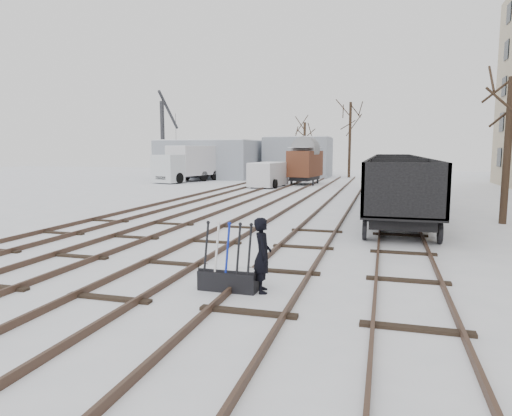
# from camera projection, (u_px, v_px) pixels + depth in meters

# --- Properties ---
(ground) EXTENTS (120.00, 120.00, 0.00)m
(ground) POSITION_uv_depth(u_px,v_px,m) (174.00, 264.00, 12.26)
(ground) COLOR white
(ground) RESTS_ON ground
(tracks) EXTENTS (13.90, 52.00, 0.16)m
(tracks) POSITION_uv_depth(u_px,v_px,m) (283.00, 204.00, 25.31)
(tracks) COLOR black
(tracks) RESTS_ON ground
(shed_left) EXTENTS (10.00, 8.00, 4.10)m
(shed_left) POSITION_uv_depth(u_px,v_px,m) (211.00, 159.00, 49.87)
(shed_left) COLOR #8D949F
(shed_left) RESTS_ON ground
(shed_right) EXTENTS (7.00, 6.00, 4.50)m
(shed_right) POSITION_uv_depth(u_px,v_px,m) (299.00, 157.00, 51.24)
(shed_right) COLOR #8D949F
(shed_right) RESTS_ON ground
(ground_frame) EXTENTS (1.31, 0.45, 1.49)m
(ground_frame) POSITION_uv_depth(u_px,v_px,m) (228.00, 278.00, 9.98)
(ground_frame) COLOR black
(ground_frame) RESTS_ON ground
(worker) EXTENTS (0.56, 0.69, 1.63)m
(worker) POSITION_uv_depth(u_px,v_px,m) (262.00, 255.00, 9.80)
(worker) COLOR black
(worker) RESTS_ON ground
(freight_wagon_a) EXTENTS (2.63, 6.57, 2.68)m
(freight_wagon_a) POSITION_uv_depth(u_px,v_px,m) (400.00, 204.00, 17.18)
(freight_wagon_a) COLOR black
(freight_wagon_a) RESTS_ON ground
(freight_wagon_b) EXTENTS (2.63, 6.57, 2.68)m
(freight_wagon_b) POSITION_uv_depth(u_px,v_px,m) (396.00, 190.00, 23.29)
(freight_wagon_b) COLOR black
(freight_wagon_b) RESTS_ON ground
(freight_wagon_c) EXTENTS (2.63, 6.57, 2.68)m
(freight_wagon_c) POSITION_uv_depth(u_px,v_px,m) (394.00, 181.00, 29.39)
(freight_wagon_c) COLOR black
(freight_wagon_c) RESTS_ON ground
(freight_wagon_d) EXTENTS (2.63, 6.57, 2.68)m
(freight_wagon_d) POSITION_uv_depth(u_px,v_px,m) (393.00, 176.00, 35.50)
(freight_wagon_d) COLOR black
(freight_wagon_d) RESTS_ON ground
(box_van_wagon) EXTENTS (2.85, 4.56, 3.27)m
(box_van_wagon) POSITION_uv_depth(u_px,v_px,m) (305.00, 163.00, 40.31)
(box_van_wagon) COLOR black
(box_van_wagon) RESTS_ON ground
(lorry) EXTENTS (3.83, 7.91, 3.44)m
(lorry) POSITION_uv_depth(u_px,v_px,m) (188.00, 163.00, 43.70)
(lorry) COLOR black
(lorry) RESTS_ON ground
(panel_van) EXTENTS (2.50, 4.79, 2.03)m
(panel_van) POSITION_uv_depth(u_px,v_px,m) (268.00, 174.00, 37.68)
(panel_van) COLOR silver
(panel_van) RESTS_ON ground
(crane) EXTENTS (1.96, 5.35, 9.08)m
(crane) POSITION_uv_depth(u_px,v_px,m) (164.00, 156.00, 47.88)
(crane) COLOR #2B2B2F
(crane) RESTS_ON ground
(tree_near) EXTENTS (0.30, 0.30, 5.98)m
(tree_near) POSITION_uv_depth(u_px,v_px,m) (507.00, 152.00, 18.63)
(tree_near) COLOR black
(tree_near) RESTS_ON ground
(tree_far_left) EXTENTS (0.30, 0.30, 6.17)m
(tree_far_left) POSITION_uv_depth(u_px,v_px,m) (304.00, 149.00, 52.47)
(tree_far_left) COLOR black
(tree_far_left) RESTS_ON ground
(tree_far_right) EXTENTS (0.30, 0.30, 8.19)m
(tree_far_right) POSITION_uv_depth(u_px,v_px,m) (350.00, 140.00, 49.88)
(tree_far_right) COLOR black
(tree_far_right) RESTS_ON ground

